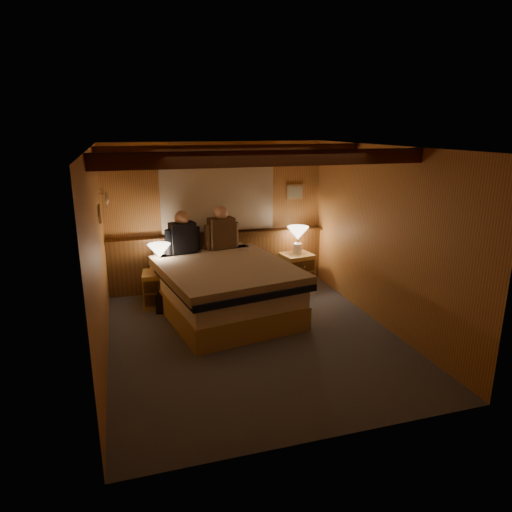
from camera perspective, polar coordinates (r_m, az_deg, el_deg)
name	(u,v)px	position (r m, az deg, el deg)	size (l,w,h in m)	color
floor	(253,337)	(6.00, -0.32, -10.09)	(4.20, 4.20, 0.00)	#494C57
ceiling	(253,147)	(5.40, -0.36, 13.47)	(4.20, 4.20, 0.00)	tan
wall_back	(217,216)	(7.57, -4.84, 4.97)	(3.60, 3.60, 0.00)	#C99248
wall_left	(99,259)	(5.38, -19.08, -0.41)	(4.20, 4.20, 0.00)	#C99248
wall_right	(383,238)	(6.31, 15.56, 2.23)	(4.20, 4.20, 0.00)	#C99248
wall_front	(327,312)	(3.71, 8.89, -6.95)	(3.60, 3.60, 0.00)	#C99248
wainscot	(219,259)	(7.67, -4.62, -0.36)	(3.60, 0.23, 0.94)	brown
curtain_window	(218,197)	(7.44, -4.78, 7.30)	(2.18, 0.09, 1.11)	#4B2212
ceiling_beams	(250,154)	(5.54, -0.81, 12.60)	(3.60, 1.65, 0.16)	#4B2212
coat_rail	(105,197)	(6.82, -18.36, 7.00)	(0.05, 0.55, 0.24)	silver
framed_print	(295,192)	(7.87, 4.88, 7.98)	(0.30, 0.04, 0.25)	tan
bed	(224,288)	(6.59, -4.05, -3.97)	(2.03, 2.47, 0.76)	tan
nightstand_left	(160,289)	(7.06, -11.96, -4.03)	(0.53, 0.48, 0.53)	tan
nightstand_right	(297,269)	(7.83, 5.11, -1.66)	(0.56, 0.52, 0.55)	tan
lamp_left	(159,253)	(6.86, -11.99, 0.40)	(0.33, 0.33, 0.44)	white
lamp_right	(298,235)	(7.69, 5.26, 2.65)	(0.36, 0.36, 0.47)	white
person_left	(183,236)	(7.05, -9.17, 2.53)	(0.55, 0.29, 0.68)	black
person_right	(221,231)	(7.24, -4.35, 3.12)	(0.58, 0.30, 0.71)	#49301D
duffel_bag	(174,302)	(6.84, -10.24, -5.62)	(0.53, 0.41, 0.34)	black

